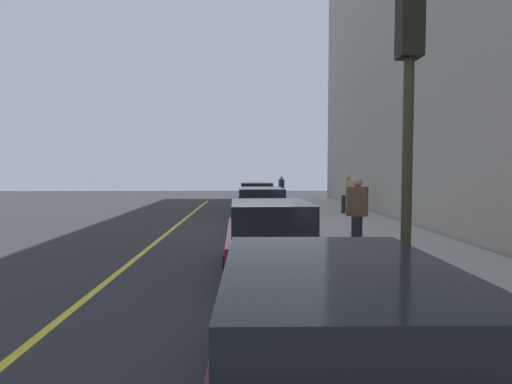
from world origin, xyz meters
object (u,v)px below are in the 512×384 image
parked_car_maroon (332,357)px  parked_car_green (256,197)px  parked_car_navy (261,208)px  parked_car_red (270,237)px  pedestrian_tan_coat (348,193)px  pedestrian_navy_coat (281,188)px  traffic_light_pole (408,109)px  pedestrian_brown_coat (357,211)px

parked_car_maroon → parked_car_green: same height
parked_car_navy → parked_car_red: bearing=179.7°
parked_car_maroon → pedestrian_tan_coat: size_ratio=2.54×
parked_car_navy → pedestrian_tan_coat: bearing=-48.2°
parked_car_maroon → pedestrian_navy_coat: 23.03m
parked_car_navy → pedestrian_navy_coat: bearing=-9.0°
parked_car_green → pedestrian_tan_coat: size_ratio=2.59×
traffic_light_pole → pedestrian_brown_coat: bearing=-9.5°
parked_car_green → traffic_light_pole: traffic_light_pole is taller
pedestrian_brown_coat → pedestrian_navy_coat: bearing=2.2°
pedestrian_navy_coat → traffic_light_pole: 21.32m
parked_car_red → pedestrian_navy_coat: 17.38m
parked_car_green → parked_car_red: bearing=179.9°
parked_car_red → parked_car_green: same height
parked_car_green → parked_car_maroon: bearing=-179.6°
parked_car_maroon → pedestrian_navy_coat: bearing=-3.9°
pedestrian_tan_coat → parked_car_maroon: bearing=165.8°
pedestrian_navy_coat → parked_car_navy: bearing=171.0°
parked_car_red → pedestrian_navy_coat: pedestrian_navy_coat is taller
parked_car_red → parked_car_navy: (6.76, -0.04, 0.00)m
parked_car_maroon → traffic_light_pole: (1.73, -1.22, 2.12)m
pedestrian_brown_coat → traffic_light_pole: (-5.61, 0.94, 1.75)m
parked_car_navy → parked_car_green: size_ratio=1.01×
parked_car_green → pedestrian_tan_coat: bearing=-123.9°
parked_car_maroon → pedestrian_brown_coat: (7.35, -2.15, 0.37)m
parked_car_navy → pedestrian_tan_coat: pedestrian_tan_coat is taller
pedestrian_tan_coat → parked_car_green: bearing=56.1°
parked_car_navy → pedestrian_navy_coat: (10.54, -1.67, 0.26)m
parked_car_maroon → traffic_light_pole: traffic_light_pole is taller
parked_car_green → traffic_light_pole: bearing=-175.6°
pedestrian_brown_coat → parked_car_maroon: bearing=163.7°
pedestrian_brown_coat → pedestrian_navy_coat: size_ratio=1.13×
parked_car_maroon → traffic_light_pole: 3.00m
pedestrian_tan_coat → traffic_light_pole: bearing=168.8°
parked_car_green → pedestrian_brown_coat: size_ratio=2.54×
traffic_light_pole → parked_car_navy: bearing=7.1°
pedestrian_brown_coat → parked_car_navy: bearing=24.0°
parked_car_red → parked_car_maroon: bearing=-178.5°
pedestrian_brown_coat → traffic_light_pole: traffic_light_pole is taller
parked_car_green → parked_car_navy: bearing=-179.9°
pedestrian_brown_coat → pedestrian_navy_coat: 15.64m
parked_car_red → parked_car_green: bearing=-0.1°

